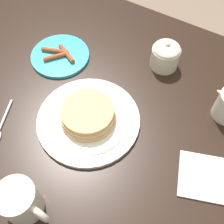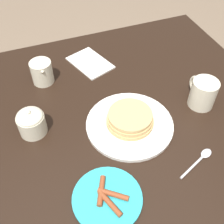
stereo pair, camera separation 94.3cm
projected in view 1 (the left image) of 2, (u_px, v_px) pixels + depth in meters
The scene contains 8 objects.
ground_plane at pixel (96, 201), 1.40m from camera, with size 8.00×8.00×0.00m, color #7A6651.
dining_table at pixel (86, 144), 0.86m from camera, with size 1.12×1.04×0.77m.
pancake_plate at pixel (88, 117), 0.74m from camera, with size 0.27×0.27×0.06m.
side_plate_bacon at pixel (60, 55), 0.88m from camera, with size 0.18×0.18×0.02m.
coffee_mug at pixel (21, 202), 0.59m from camera, with size 0.12×0.08×0.10m.
sugar_bowl at pixel (165, 55), 0.83m from camera, with size 0.08×0.08×0.09m.
napkin at pixel (215, 179), 0.66m from camera, with size 0.20×0.17×0.01m.
spoon at pixel (0, 129), 0.74m from camera, with size 0.07×0.13×0.01m.
Camera 1 is at (0.27, -0.29, 1.42)m, focal length 45.00 mm.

